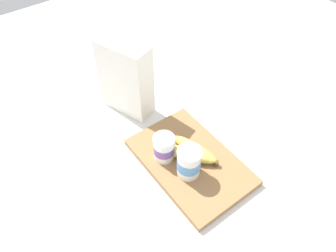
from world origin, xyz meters
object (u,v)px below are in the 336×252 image
(yogurt_cup_front, at_px, (189,162))
(cereal_box, at_px, (126,78))
(cutting_board, at_px, (190,162))
(banana_bunch, at_px, (189,151))
(yogurt_cup_back, at_px, (164,148))

(yogurt_cup_front, bearing_deg, cereal_box, -2.67)
(cereal_box, bearing_deg, cutting_board, 163.41)
(banana_bunch, bearing_deg, cereal_box, 4.59)
(cereal_box, relative_size, yogurt_cup_back, 3.05)
(banana_bunch, bearing_deg, yogurt_cup_front, 139.03)
(cutting_board, relative_size, yogurt_cup_back, 4.23)
(cereal_box, distance_m, yogurt_cup_front, 0.35)
(yogurt_cup_front, bearing_deg, cutting_board, -47.12)
(yogurt_cup_back, xyz_separation_m, banana_bunch, (-0.04, -0.06, -0.02))
(cereal_box, height_order, banana_bunch, cereal_box)
(cereal_box, bearing_deg, banana_bunch, 164.88)
(yogurt_cup_front, height_order, banana_bunch, yogurt_cup_front)
(yogurt_cup_back, bearing_deg, yogurt_cup_front, -165.56)
(cutting_board, bearing_deg, cereal_box, 3.12)
(cutting_board, bearing_deg, yogurt_cup_back, 45.17)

